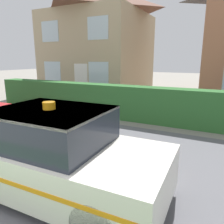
# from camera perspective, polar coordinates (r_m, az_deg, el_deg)

# --- Properties ---
(road_strip) EXTENTS (28.00, 5.66, 0.01)m
(road_strip) POSITION_cam_1_polar(r_m,az_deg,el_deg) (5.46, -3.76, -12.17)
(road_strip) COLOR #5B5B60
(road_strip) RESTS_ON ground
(garden_hedge) EXTENTS (15.41, 0.74, 1.35)m
(garden_hedge) POSITION_cam_1_polar(r_m,az_deg,el_deg) (8.52, 9.60, 1.92)
(garden_hedge) COLOR #2D662D
(garden_hedge) RESTS_ON ground
(police_car) EXTENTS (3.93, 1.86, 1.67)m
(police_car) POSITION_cam_1_polar(r_m,az_deg,el_deg) (4.05, -14.36, -10.62)
(police_car) COLOR black
(police_car) RESTS_ON road_strip
(house_left) EXTENTS (6.97, 6.91, 7.50)m
(house_left) POSITION_cam_1_polar(r_m,az_deg,el_deg) (17.39, -3.37, 18.39)
(house_left) COLOR tan
(house_left) RESTS_ON ground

